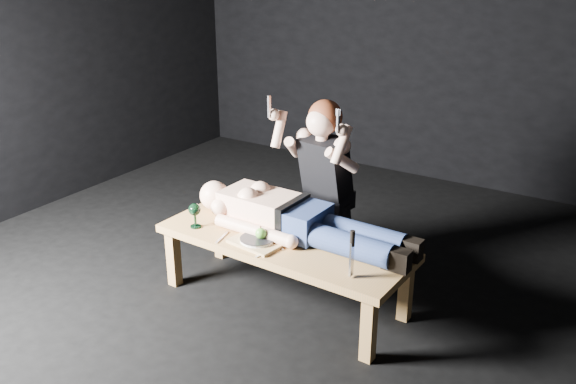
% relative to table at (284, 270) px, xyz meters
% --- Properties ---
extents(ground, '(5.00, 5.00, 0.00)m').
position_rel_table_xyz_m(ground, '(-0.18, 0.24, -0.23)').
color(ground, black).
rests_on(ground, ground).
extents(back_wall, '(5.00, 0.00, 5.00)m').
position_rel_table_xyz_m(back_wall, '(-0.18, 2.74, 1.27)').
color(back_wall, black).
rests_on(back_wall, ground).
extents(table, '(1.66, 0.67, 0.45)m').
position_rel_table_xyz_m(table, '(0.00, 0.00, 0.00)').
color(table, '#AF793D').
rests_on(table, ground).
extents(lying_man, '(1.64, 0.55, 0.26)m').
position_rel_table_xyz_m(lying_man, '(0.05, 0.11, 0.36)').
color(lying_man, beige).
rests_on(lying_man, table).
extents(kneeling_woman, '(0.79, 0.86, 1.28)m').
position_rel_table_xyz_m(kneeling_woman, '(0.02, 0.59, 0.41)').
color(kneeling_woman, black).
rests_on(kneeling_woman, ground).
extents(serving_tray, '(0.35, 0.27, 0.02)m').
position_rel_table_xyz_m(serving_tray, '(-0.10, -0.14, 0.23)').
color(serving_tray, tan).
rests_on(serving_tray, table).
extents(plate, '(0.24, 0.24, 0.02)m').
position_rel_table_xyz_m(plate, '(-0.10, -0.14, 0.25)').
color(plate, white).
rests_on(plate, serving_tray).
extents(apple, '(0.07, 0.07, 0.07)m').
position_rel_table_xyz_m(apple, '(-0.08, -0.13, 0.30)').
color(apple, green).
rests_on(apple, plate).
extents(goblet, '(0.08, 0.08, 0.17)m').
position_rel_table_xyz_m(goblet, '(-0.58, -0.16, 0.31)').
color(goblet, black).
rests_on(goblet, table).
extents(fork_flat, '(0.05, 0.17, 0.01)m').
position_rel_table_xyz_m(fork_flat, '(-0.34, -0.20, 0.23)').
color(fork_flat, '#B2B2B7').
rests_on(fork_flat, table).
extents(knife_flat, '(0.06, 0.17, 0.01)m').
position_rel_table_xyz_m(knife_flat, '(0.02, -0.22, 0.23)').
color(knife_flat, '#B2B2B7').
rests_on(knife_flat, table).
extents(spoon_flat, '(0.14, 0.13, 0.01)m').
position_rel_table_xyz_m(spoon_flat, '(0.02, -0.08, 0.23)').
color(spoon_flat, '#B2B2B7').
rests_on(spoon_flat, table).
extents(carving_knife, '(0.04, 0.04, 0.29)m').
position_rel_table_xyz_m(carving_knife, '(0.57, -0.21, 0.37)').
color(carving_knife, '#B2B2B7').
rests_on(carving_knife, table).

